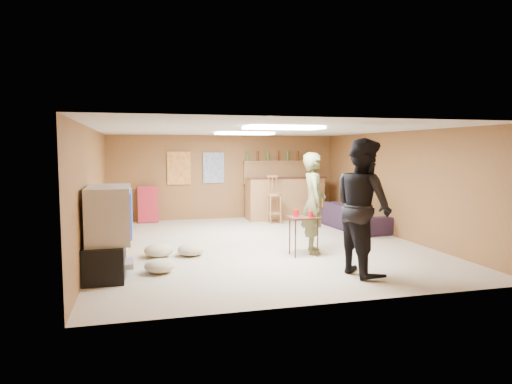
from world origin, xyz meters
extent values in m
plane|color=#B9A98D|center=(0.00, 0.00, 0.00)|extent=(7.00, 7.00, 0.00)
cube|color=silver|center=(0.00, 0.00, 2.20)|extent=(6.00, 7.00, 0.02)
cube|color=brown|center=(0.00, 3.50, 1.10)|extent=(6.00, 0.02, 2.20)
cube|color=brown|center=(0.00, -3.50, 1.10)|extent=(6.00, 0.02, 2.20)
cube|color=brown|center=(-3.00, 0.00, 1.10)|extent=(0.02, 7.00, 2.20)
cube|color=brown|center=(3.00, 0.00, 1.10)|extent=(0.02, 7.00, 2.20)
cube|color=black|center=(-2.72, -1.50, 0.25)|extent=(0.55, 1.30, 0.50)
cube|color=#B2B2B7|center=(-2.50, -1.50, 0.15)|extent=(0.35, 0.50, 0.08)
cube|color=#B2B2B7|center=(-2.65, -1.50, 0.90)|extent=(0.60, 1.10, 0.80)
cube|color=navy|center=(-2.34, -1.50, 0.90)|extent=(0.02, 0.95, 0.65)
cube|color=#906034|center=(1.50, 2.95, 0.55)|extent=(2.00, 0.60, 1.10)
cube|color=#391B12|center=(1.50, 2.70, 1.10)|extent=(2.10, 0.12, 0.05)
cube|color=#906034|center=(1.50, 3.40, 1.50)|extent=(2.00, 0.18, 0.05)
cube|color=#906034|center=(1.50, 3.42, 1.20)|extent=(2.00, 0.14, 0.60)
cube|color=#BF3F26|center=(-1.20, 3.46, 1.35)|extent=(0.60, 0.03, 0.85)
cube|color=#334C99|center=(-0.30, 3.46, 1.35)|extent=(0.55, 0.03, 0.80)
cube|color=red|center=(-2.00, 3.30, 0.45)|extent=(0.50, 0.26, 0.91)
cube|color=white|center=(0.00, -1.50, 2.17)|extent=(1.20, 0.60, 0.04)
cube|color=white|center=(0.00, 1.20, 2.17)|extent=(1.20, 0.60, 0.04)
imported|color=brown|center=(0.76, -0.93, 0.89)|extent=(0.57, 0.73, 1.78)
imported|color=black|center=(0.94, -2.39, 1.00)|extent=(0.85, 1.04, 1.99)
imported|color=black|center=(2.55, 1.07, 0.29)|extent=(0.90, 2.02, 0.58)
cube|color=#391B12|center=(0.51, -1.09, 0.34)|extent=(0.53, 0.42, 0.68)
cylinder|color=red|center=(0.40, -1.02, 0.74)|extent=(0.10, 0.10, 0.12)
cylinder|color=red|center=(0.60, -1.19, 0.73)|extent=(0.10, 0.10, 0.11)
cylinder|color=navy|center=(0.64, -0.98, 0.73)|extent=(0.10, 0.10, 0.11)
ellipsoid|color=tan|center=(-1.92, -0.55, 0.11)|extent=(0.66, 0.66, 0.22)
ellipsoid|color=tan|center=(-1.37, -0.60, 0.11)|extent=(0.61, 0.61, 0.21)
ellipsoid|color=tan|center=(-1.95, -1.58, 0.10)|extent=(0.54, 0.54, 0.21)
camera|label=1|loc=(-2.24, -8.39, 1.83)|focal=32.00mm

